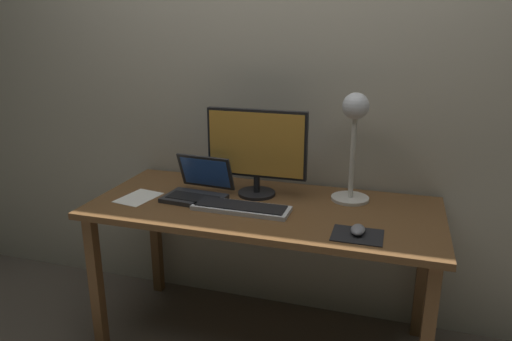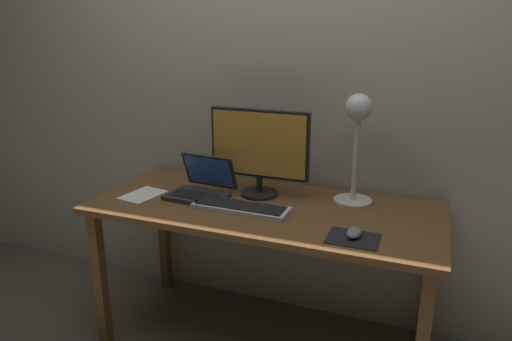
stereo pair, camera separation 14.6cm
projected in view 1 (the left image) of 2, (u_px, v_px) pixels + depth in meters
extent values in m
plane|color=brown|center=(263.00, 341.00, 2.40)|extent=(4.80, 4.80, 0.00)
cube|color=#B2A893|center=(286.00, 74.00, 2.38)|extent=(4.80, 0.06, 2.60)
cube|color=brown|center=(264.00, 208.00, 2.19)|extent=(1.60, 0.70, 0.03)
cube|color=brown|center=(96.00, 285.00, 2.24)|extent=(0.05, 0.05, 0.71)
cube|color=brown|center=(156.00, 236.00, 2.77)|extent=(0.05, 0.05, 0.71)
cube|color=brown|center=(422.00, 273.00, 2.35)|extent=(0.05, 0.05, 0.71)
cylinder|color=black|center=(257.00, 193.00, 2.31)|extent=(0.18, 0.18, 0.01)
cylinder|color=black|center=(257.00, 184.00, 2.30)|extent=(0.03, 0.03, 0.08)
cube|color=black|center=(257.00, 144.00, 2.24)|extent=(0.49, 0.03, 0.33)
cube|color=gold|center=(256.00, 144.00, 2.22)|extent=(0.46, 0.00, 0.30)
cube|color=silver|center=(241.00, 208.00, 2.12)|extent=(0.44, 0.15, 0.02)
cube|color=black|center=(241.00, 206.00, 2.11)|extent=(0.41, 0.12, 0.01)
cube|color=#28282B|center=(194.00, 198.00, 2.24)|extent=(0.30, 0.21, 0.02)
cube|color=black|center=(193.00, 197.00, 2.22)|extent=(0.25, 0.12, 0.00)
cube|color=#28282B|center=(206.00, 172.00, 2.32)|extent=(0.29, 0.10, 0.18)
cube|color=blue|center=(206.00, 172.00, 2.32)|extent=(0.25, 0.08, 0.15)
cylinder|color=beige|center=(350.00, 198.00, 2.24)|extent=(0.18, 0.18, 0.01)
cylinder|color=silver|center=(353.00, 155.00, 2.18)|extent=(0.02, 0.02, 0.41)
sphere|color=silver|center=(356.00, 106.00, 2.11)|extent=(0.12, 0.12, 0.12)
sphere|color=#FFEAB2|center=(355.00, 113.00, 2.11)|extent=(0.04, 0.04, 0.04)
cube|color=black|center=(357.00, 235.00, 1.86)|extent=(0.20, 0.16, 0.00)
ellipsoid|color=slate|center=(358.00, 230.00, 1.87)|extent=(0.06, 0.10, 0.03)
cube|color=white|center=(138.00, 198.00, 2.27)|extent=(0.18, 0.23, 0.00)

